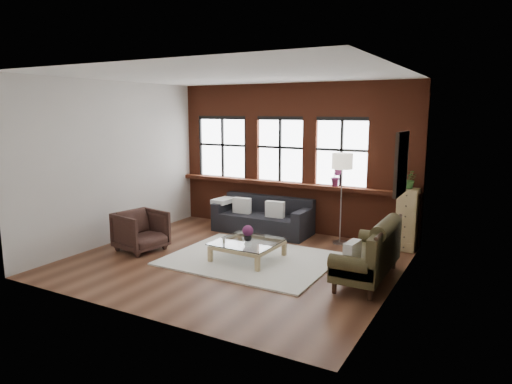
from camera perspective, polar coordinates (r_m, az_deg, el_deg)
The scene contains 26 objects.
floor at distance 8.19m, azimuth -2.67°, elevation -8.54°, with size 5.50×5.50×0.00m, color #4D2B1C.
ceiling at distance 7.78m, azimuth -2.87°, elevation 14.39°, with size 5.50×5.50×0.00m, color white.
wall_back at distance 10.03m, azimuth 4.75°, elevation 4.26°, with size 5.50×5.50×0.00m, color beige.
wall_front at distance 5.87m, azimuth -15.64°, elevation -0.26°, with size 5.50×5.50×0.00m, color beige.
wall_left at distance 9.55m, azimuth -17.00°, elevation 3.56°, with size 5.00×5.00×0.00m, color beige.
wall_right at distance 6.82m, azimuth 17.35°, elevation 1.05°, with size 5.00×5.00×0.00m, color beige.
brick_backwall at distance 9.97m, azimuth 4.61°, elevation 4.23°, with size 5.50×0.12×3.20m, color maroon, non-canonical shape.
sill_ledge at distance 9.97m, azimuth 4.35°, elevation 0.98°, with size 5.50×0.30×0.08m, color maroon.
window_left at distance 10.83m, azimuth -4.11°, elevation 5.50°, with size 1.38×0.10×1.50m, color black, non-canonical shape.
window_mid at distance 10.09m, azimuth 3.09°, elevation 5.17°, with size 1.38×0.10×1.50m, color black, non-canonical shape.
window_right at distance 9.57m, azimuth 10.68°, elevation 4.74°, with size 1.38×0.10×1.50m, color black, non-canonical shape.
wall_poster at distance 7.08m, azimuth 17.71°, elevation 3.40°, with size 0.05×0.74×0.94m, color black, non-canonical shape.
shag_rug at distance 8.22m, azimuth -0.65°, elevation -8.35°, with size 2.83×2.22×0.03m, color silver.
dark_sofa at distance 9.89m, azimuth 0.80°, elevation -2.93°, with size 2.12×0.86×0.77m, color black, non-canonical shape.
pillow_a at distance 9.98m, azimuth -1.77°, elevation -1.70°, with size 0.40×0.14×0.34m, color silver.
pillow_b at distance 9.61m, azimuth 2.39°, elevation -2.17°, with size 0.40×0.14×0.34m, color silver.
vintage_settee at distance 7.35m, azimuth 13.73°, elevation -7.21°, with size 0.78×1.75×0.93m, color #363019, non-canonical shape.
pillow_settee at distance 6.85m, azimuth 11.93°, elevation -7.46°, with size 0.14×0.38×0.34m, color silver.
armchair at distance 8.92m, azimuth -14.19°, elevation -4.75°, with size 0.81×0.83×0.75m, color black.
coffee_table at distance 8.16m, azimuth -1.02°, elevation -7.34°, with size 1.07×1.07×0.36m, color tan, non-canonical shape.
vase at distance 8.09m, azimuth -1.02°, elevation -5.64°, with size 0.14×0.14×0.15m, color #B2B2B2.
flowers at distance 8.06m, azimuth -1.03°, elevation -4.86°, with size 0.20×0.20×0.20m, color #692452.
drawer_chest at distance 9.09m, azimuth 18.37°, elevation -3.28°, with size 0.36×0.36×1.19m, color tan.
potted_plant_top at distance 8.95m, azimuth 18.65°, elevation 1.54°, with size 0.32×0.28×0.36m, color #2D5923.
floor_lamp at distance 9.13m, azimuth 10.60°, elevation -0.41°, with size 0.40×0.40×1.96m, color #A5A5A8, non-canonical shape.
sill_plant at distance 9.52m, azimuth 10.01°, elevation 1.88°, with size 0.22×0.18×0.40m, color #692452.
Camera 1 is at (4.07, -6.61, 2.62)m, focal length 32.00 mm.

